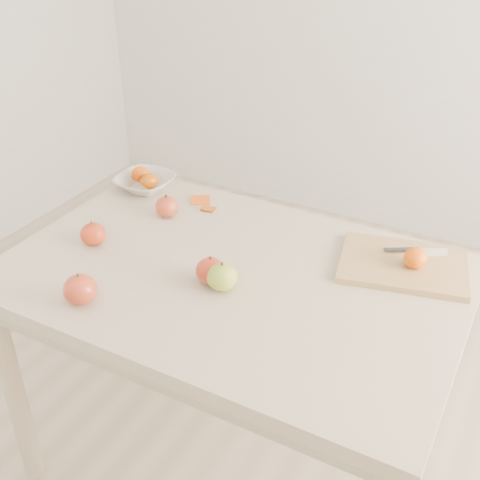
% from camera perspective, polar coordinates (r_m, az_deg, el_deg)
% --- Properties ---
extents(ground, '(3.50, 3.50, 0.00)m').
position_cam_1_polar(ground, '(2.11, -0.69, -20.10)').
color(ground, '#C6B293').
rests_on(ground, ground).
extents(table, '(1.20, 0.80, 0.75)m').
position_cam_1_polar(table, '(1.65, -0.83, -5.82)').
color(table, beige).
rests_on(table, ground).
extents(cutting_board, '(0.38, 0.31, 0.02)m').
position_cam_1_polar(cutting_board, '(1.66, 15.20, -2.29)').
color(cutting_board, tan).
rests_on(cutting_board, table).
extents(board_tangerine, '(0.06, 0.06, 0.05)m').
position_cam_1_polar(board_tangerine, '(1.63, 16.30, -1.66)').
color(board_tangerine, '#E86008').
rests_on(board_tangerine, cutting_board).
extents(fruit_bowl, '(0.19, 0.19, 0.05)m').
position_cam_1_polar(fruit_bowl, '(2.03, -8.99, 5.38)').
color(fruit_bowl, silver).
rests_on(fruit_bowl, table).
extents(bowl_tangerine_near, '(0.06, 0.06, 0.05)m').
position_cam_1_polar(bowl_tangerine_near, '(2.04, -9.44, 6.18)').
color(bowl_tangerine_near, '#E54908').
rests_on(bowl_tangerine_near, fruit_bowl).
extents(bowl_tangerine_far, '(0.06, 0.06, 0.05)m').
position_cam_1_polar(bowl_tangerine_far, '(1.99, -8.59, 5.57)').
color(bowl_tangerine_far, '#D05807').
rests_on(bowl_tangerine_far, fruit_bowl).
extents(orange_peel_a, '(0.07, 0.07, 0.01)m').
position_cam_1_polar(orange_peel_a, '(1.93, -3.77, 3.68)').
color(orange_peel_a, '#D1500E').
rests_on(orange_peel_a, table).
extents(orange_peel_b, '(0.05, 0.04, 0.01)m').
position_cam_1_polar(orange_peel_b, '(1.88, -3.03, 2.94)').
color(orange_peel_b, '#C54C0D').
rests_on(orange_peel_b, table).
extents(paring_knife, '(0.16, 0.09, 0.01)m').
position_cam_1_polar(paring_knife, '(1.70, 17.40, -1.07)').
color(paring_knife, silver).
rests_on(paring_knife, cutting_board).
extents(apple_green, '(0.08, 0.08, 0.07)m').
position_cam_1_polar(apple_green, '(1.51, -1.69, -3.52)').
color(apple_green, '#7EA01C').
rests_on(apple_green, table).
extents(apple_red_c, '(0.08, 0.08, 0.07)m').
position_cam_1_polar(apple_red_c, '(1.51, -14.91, -4.56)').
color(apple_red_c, '#A72314').
rests_on(apple_red_c, table).
extents(apple_red_a, '(0.07, 0.07, 0.06)m').
position_cam_1_polar(apple_red_a, '(1.85, -6.95, 3.19)').
color(apple_red_a, '#A61E29').
rests_on(apple_red_a, table).
extents(apple_red_d, '(0.07, 0.07, 0.06)m').
position_cam_1_polar(apple_red_d, '(1.74, -13.76, 0.55)').
color(apple_red_d, '#A01C16').
rests_on(apple_red_d, table).
extents(apple_red_e, '(0.08, 0.08, 0.07)m').
position_cam_1_polar(apple_red_e, '(1.53, -2.81, -2.92)').
color(apple_red_e, maroon).
rests_on(apple_red_e, table).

